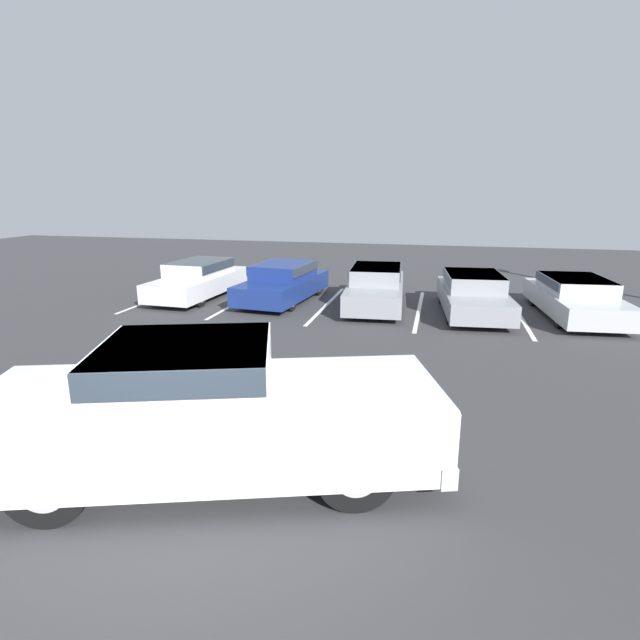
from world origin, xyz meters
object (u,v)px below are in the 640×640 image
at_px(pickup_truck, 214,409).
at_px(parked_sedan_e, 575,296).
at_px(parked_sedan_d, 473,292).
at_px(parked_sedan_a, 199,278).
at_px(parked_sedan_c, 376,285).
at_px(parked_sedan_b, 283,281).

distance_m(pickup_truck, parked_sedan_e, 12.32).
height_order(parked_sedan_d, parked_sedan_e, parked_sedan_d).
distance_m(parked_sedan_a, parked_sedan_c, 6.18).
relative_size(parked_sedan_a, parked_sedan_e, 0.97).
relative_size(parked_sedan_d, parked_sedan_e, 0.97).
relative_size(parked_sedan_a, parked_sedan_c, 0.96).
height_order(parked_sedan_a, parked_sedan_c, parked_sedan_c).
height_order(parked_sedan_a, parked_sedan_b, parked_sedan_b).
xyz_separation_m(pickup_truck, parked_sedan_c, (0.78, 10.36, -0.25)).
height_order(parked_sedan_b, parked_sedan_e, parked_sedan_b).
height_order(pickup_truck, parked_sedan_a, pickup_truck).
xyz_separation_m(parked_sedan_a, parked_sedan_d, (9.18, -0.25, -0.01)).
bearing_deg(parked_sedan_b, pickup_truck, 18.48).
bearing_deg(parked_sedan_b, parked_sedan_c, 95.14).
bearing_deg(parked_sedan_a, parked_sedan_c, 93.34).
bearing_deg(parked_sedan_e, parked_sedan_d, -88.81).
distance_m(pickup_truck, parked_sedan_a, 11.60).
bearing_deg(pickup_truck, parked_sedan_a, 99.56).
bearing_deg(parked_sedan_e, parked_sedan_b, -95.47).
bearing_deg(pickup_truck, parked_sedan_d, 51.14).
distance_m(parked_sedan_b, parked_sedan_c, 3.14).
bearing_deg(pickup_truck, parked_sedan_e, 38.87).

